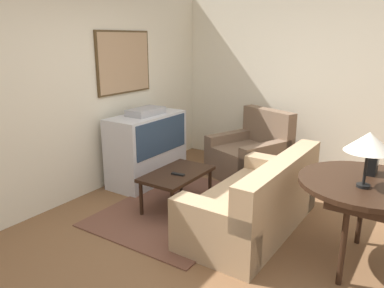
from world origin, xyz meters
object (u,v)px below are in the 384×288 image
tv (147,148)px  table_lamp (369,143)px  couch (256,203)px  armchair (251,156)px  mantel_clock (372,163)px  console_table (366,189)px  coffee_table (177,176)px

tv → table_lamp: bearing=-103.4°
couch → table_lamp: (-0.25, -1.05, 0.89)m
armchair → mantel_clock: mantel_clock is taller
couch → console_table: 1.14m
armchair → table_lamp: table_lamp is taller
couch → mantel_clock: size_ratio=9.00×
tv → table_lamp: (-0.69, -2.93, 0.69)m
tv → couch: size_ratio=0.64×
couch → table_lamp: table_lamp is taller
couch → console_table: (-0.10, -1.05, 0.44)m
console_table → mantel_clock: size_ratio=5.56×
console_table → table_lamp: (-0.15, 0.00, 0.45)m
coffee_table → table_lamp: (-0.21, -2.06, 0.79)m
couch → coffee_table: 1.02m
mantel_clock → console_table: bearing=-179.4°
couch → coffee_table: couch is taller
coffee_table → console_table: bearing=-91.6°
couch → coffee_table: (-0.04, 1.01, 0.11)m
armchair → mantel_clock: 2.32m
table_lamp → mantel_clock: 0.48m
coffee_table → mantel_clock: bearing=-85.1°
table_lamp → mantel_clock: (0.38, -0.00, -0.28)m
coffee_table → mantel_clock: (0.17, -2.06, 0.51)m
tv → couch: 1.94m
couch → coffee_table: bearing=-86.7°
tv → mantel_clock: 2.97m
mantel_clock → couch: bearing=97.1°
console_table → mantel_clock: (0.23, 0.00, 0.17)m
tv → console_table: tv is taller
console_table → table_lamp: 0.48m
armchair → table_lamp: size_ratio=2.60×
tv → console_table: (-0.55, -2.93, 0.24)m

